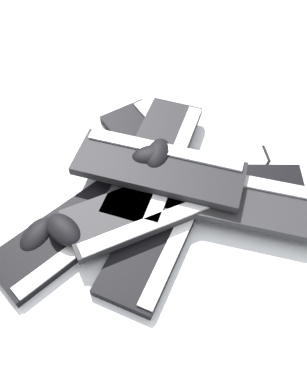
{
  "coord_description": "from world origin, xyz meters",
  "views": [
    {
      "loc": [
        -0.57,
        0.11,
        0.93
      ],
      "look_at": [
        0.07,
        -0.04,
        0.04
      ],
      "focal_mm": 40.0,
      "sensor_mm": 36.0,
      "label": 1
    }
  ],
  "objects_px": {
    "keyboard_1": "(77,228)",
    "keyboard_4": "(253,203)",
    "keyboard_0": "(160,155)",
    "keyboard_5": "(153,206)",
    "mouse_2": "(37,235)",
    "keyboard_7": "(159,167)",
    "mouse_1": "(152,155)",
    "keyboard_6": "(156,158)",
    "keyboard_2": "(160,229)",
    "mouse_3": "(158,154)",
    "keyboard_3": "(222,189)",
    "mouse_0": "(64,230)"
  },
  "relations": [
    {
      "from": "keyboard_1",
      "to": "keyboard_4",
      "type": "distance_m",
      "value": 0.45
    },
    {
      "from": "keyboard_0",
      "to": "keyboard_5",
      "type": "height_order",
      "value": "keyboard_5"
    },
    {
      "from": "mouse_2",
      "to": "keyboard_4",
      "type": "bearing_deg",
      "value": 127.46
    },
    {
      "from": "keyboard_4",
      "to": "keyboard_7",
      "type": "xyz_separation_m",
      "value": [
        0.14,
        0.21,
        0.03
      ]
    },
    {
      "from": "mouse_1",
      "to": "mouse_2",
      "type": "height_order",
      "value": "mouse_1"
    },
    {
      "from": "keyboard_6",
      "to": "keyboard_7",
      "type": "bearing_deg",
      "value": 173.16
    },
    {
      "from": "mouse_1",
      "to": "mouse_2",
      "type": "bearing_deg",
      "value": 22.26
    },
    {
      "from": "keyboard_7",
      "to": "mouse_2",
      "type": "distance_m",
      "value": 0.35
    },
    {
      "from": "keyboard_2",
      "to": "mouse_3",
      "type": "distance_m",
      "value": 0.2
    },
    {
      "from": "keyboard_3",
      "to": "mouse_1",
      "type": "height_order",
      "value": "mouse_1"
    },
    {
      "from": "keyboard_2",
      "to": "keyboard_5",
      "type": "distance_m",
      "value": 0.06
    },
    {
      "from": "keyboard_1",
      "to": "keyboard_7",
      "type": "distance_m",
      "value": 0.26
    },
    {
      "from": "keyboard_3",
      "to": "keyboard_7",
      "type": "xyz_separation_m",
      "value": [
        0.06,
        0.16,
        0.06
      ]
    },
    {
      "from": "keyboard_7",
      "to": "keyboard_6",
      "type": "bearing_deg",
      "value": -6.84
    },
    {
      "from": "mouse_3",
      "to": "mouse_1",
      "type": "bearing_deg",
      "value": 124.05
    },
    {
      "from": "keyboard_1",
      "to": "keyboard_4",
      "type": "height_order",
      "value": "keyboard_4"
    },
    {
      "from": "mouse_2",
      "to": "mouse_3",
      "type": "height_order",
      "value": "mouse_3"
    },
    {
      "from": "keyboard_5",
      "to": "mouse_1",
      "type": "xyz_separation_m",
      "value": [
        0.13,
        -0.03,
        0.04
      ]
    },
    {
      "from": "keyboard_5",
      "to": "keyboard_1",
      "type": "bearing_deg",
      "value": 90.61
    },
    {
      "from": "keyboard_3",
      "to": "mouse_1",
      "type": "bearing_deg",
      "value": 58.33
    },
    {
      "from": "keyboard_2",
      "to": "mouse_3",
      "type": "height_order",
      "value": "mouse_3"
    },
    {
      "from": "keyboard_3",
      "to": "keyboard_2",
      "type": "bearing_deg",
      "value": 113.13
    },
    {
      "from": "mouse_3",
      "to": "keyboard_7",
      "type": "bearing_deg",
      "value": -158.18
    },
    {
      "from": "keyboard_1",
      "to": "mouse_3",
      "type": "xyz_separation_m",
      "value": [
        0.14,
        -0.24,
        0.07
      ]
    },
    {
      "from": "keyboard_2",
      "to": "keyboard_0",
      "type": "bearing_deg",
      "value": -14.2
    },
    {
      "from": "keyboard_0",
      "to": "mouse_1",
      "type": "distance_m",
      "value": 0.09
    },
    {
      "from": "keyboard_0",
      "to": "mouse_3",
      "type": "bearing_deg",
      "value": 157.52
    },
    {
      "from": "keyboard_4",
      "to": "keyboard_6",
      "type": "distance_m",
      "value": 0.29
    },
    {
      "from": "keyboard_5",
      "to": "keyboard_6",
      "type": "bearing_deg",
      "value": -17.02
    },
    {
      "from": "mouse_0",
      "to": "keyboard_5",
      "type": "bearing_deg",
      "value": 64.62
    },
    {
      "from": "keyboard_2",
      "to": "keyboard_4",
      "type": "xyz_separation_m",
      "value": [
        0.0,
        -0.24,
        0.03
      ]
    },
    {
      "from": "mouse_0",
      "to": "mouse_2",
      "type": "distance_m",
      "value": 0.08
    },
    {
      "from": "keyboard_1",
      "to": "mouse_1",
      "type": "relative_size",
      "value": 4.15
    },
    {
      "from": "keyboard_3",
      "to": "mouse_1",
      "type": "relative_size",
      "value": 4.21
    },
    {
      "from": "mouse_3",
      "to": "keyboard_4",
      "type": "bearing_deg",
      "value": -102.51
    },
    {
      "from": "keyboard_0",
      "to": "keyboard_4",
      "type": "xyz_separation_m",
      "value": [
        -0.24,
        -0.18,
        0.03
      ]
    },
    {
      "from": "mouse_0",
      "to": "keyboard_4",
      "type": "bearing_deg",
      "value": 55.81
    },
    {
      "from": "keyboard_1",
      "to": "keyboard_4",
      "type": "xyz_separation_m",
      "value": [
        -0.05,
        -0.45,
        0.03
      ]
    },
    {
      "from": "keyboard_0",
      "to": "keyboard_6",
      "type": "height_order",
      "value": "keyboard_6"
    },
    {
      "from": "keyboard_4",
      "to": "keyboard_7",
      "type": "relative_size",
      "value": 1.01
    },
    {
      "from": "keyboard_0",
      "to": "mouse_1",
      "type": "bearing_deg",
      "value": 145.19
    },
    {
      "from": "keyboard_7",
      "to": "keyboard_0",
      "type": "bearing_deg",
      "value": -16.18
    },
    {
      "from": "keyboard_0",
      "to": "keyboard_4",
      "type": "height_order",
      "value": "keyboard_4"
    },
    {
      "from": "keyboard_4",
      "to": "mouse_2",
      "type": "distance_m",
      "value": 0.55
    },
    {
      "from": "keyboard_2",
      "to": "keyboard_4",
      "type": "height_order",
      "value": "keyboard_4"
    },
    {
      "from": "keyboard_0",
      "to": "keyboard_2",
      "type": "height_order",
      "value": "same"
    },
    {
      "from": "mouse_0",
      "to": "mouse_3",
      "type": "distance_m",
      "value": 0.31
    },
    {
      "from": "keyboard_0",
      "to": "mouse_1",
      "type": "xyz_separation_m",
      "value": [
        -0.05,
        0.04,
        0.07
      ]
    },
    {
      "from": "keyboard_0",
      "to": "mouse_1",
      "type": "relative_size",
      "value": 4.23
    },
    {
      "from": "keyboard_3",
      "to": "keyboard_5",
      "type": "height_order",
      "value": "keyboard_5"
    }
  ]
}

